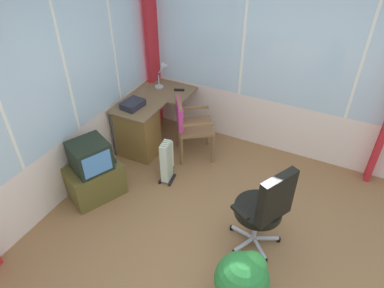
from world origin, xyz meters
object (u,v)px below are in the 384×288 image
(tv_on_stand, at_px, (94,173))
(paper_tray, at_px, (133,104))
(tv_remote, at_px, (179,90))
(desk_lamp, at_px, (164,71))
(space_heater, at_px, (167,161))
(potted_plant, at_px, (243,279))
(wooden_armchair, at_px, (187,121))
(office_chair, at_px, (266,206))
(desk, at_px, (139,129))

(tv_on_stand, bearing_deg, paper_tray, 3.10)
(tv_remote, height_order, paper_tray, paper_tray)
(desk_lamp, xyz_separation_m, paper_tray, (-0.75, 0.07, -0.20))
(tv_remote, distance_m, space_heater, 1.21)
(potted_plant, bearing_deg, desk_lamp, 42.91)
(tv_on_stand, bearing_deg, wooden_armchair, -27.88)
(office_chair, bearing_deg, desk, 67.49)
(potted_plant, bearing_deg, space_heater, 51.16)
(desk_lamp, relative_size, potted_plant, 0.65)
(tv_remote, xyz_separation_m, wooden_armchair, (-0.47, -0.37, -0.18))
(desk, distance_m, wooden_armchair, 0.72)
(office_chair, xyz_separation_m, space_heater, (0.52, 1.44, -0.32))
(desk, height_order, tv_remote, tv_remote)
(tv_on_stand, bearing_deg, potted_plant, -103.93)
(space_heater, bearing_deg, wooden_armchair, 0.42)
(desk, height_order, desk_lamp, desk_lamp)
(tv_on_stand, bearing_deg, space_heater, -45.22)
(wooden_armchair, bearing_deg, desk, 109.52)
(desk_lamp, relative_size, paper_tray, 1.27)
(tv_remote, bearing_deg, desk_lamp, 58.24)
(desk, relative_size, desk_lamp, 3.18)
(paper_tray, xyz_separation_m, space_heater, (-0.35, -0.71, -0.48))
(space_heater, bearing_deg, office_chair, -109.77)
(desk_lamp, bearing_deg, tv_remote, -98.14)
(office_chair, bearing_deg, potted_plant, -177.44)
(tv_remote, height_order, office_chair, office_chair)
(tv_remote, relative_size, space_heater, 0.25)
(wooden_armchair, bearing_deg, tv_remote, 38.21)
(paper_tray, relative_size, wooden_armchair, 0.34)
(paper_tray, distance_m, space_heater, 0.93)
(space_heater, bearing_deg, tv_remote, 19.54)
(paper_tray, height_order, tv_on_stand, paper_tray)
(desk, height_order, potted_plant, desk)
(desk, xyz_separation_m, paper_tray, (-0.01, 0.06, 0.39))
(tv_remote, xyz_separation_m, potted_plant, (-2.24, -1.84, -0.43))
(desk_lamp, height_order, space_heater, desk_lamp)
(potted_plant, bearing_deg, tv_on_stand, 76.07)
(office_chair, bearing_deg, tv_remote, 49.09)
(wooden_armchair, xyz_separation_m, tv_on_stand, (-1.24, 0.66, -0.22))
(office_chair, xyz_separation_m, potted_plant, (-0.67, -0.03, -0.30))
(desk, xyz_separation_m, wooden_armchair, (0.23, -0.65, 0.18))
(space_heater, relative_size, potted_plant, 1.04)
(desk_lamp, xyz_separation_m, tv_remote, (-0.04, -0.27, -0.24))
(desk, bearing_deg, tv_on_stand, 179.94)
(desk, relative_size, tv_on_stand, 1.51)
(tv_remote, relative_size, tv_on_stand, 0.19)
(space_heater, bearing_deg, tv_on_stand, 134.78)
(desk_lamp, bearing_deg, space_heater, -149.40)
(space_heater, bearing_deg, desk_lamp, 30.60)
(desk_lamp, bearing_deg, desk, 179.03)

